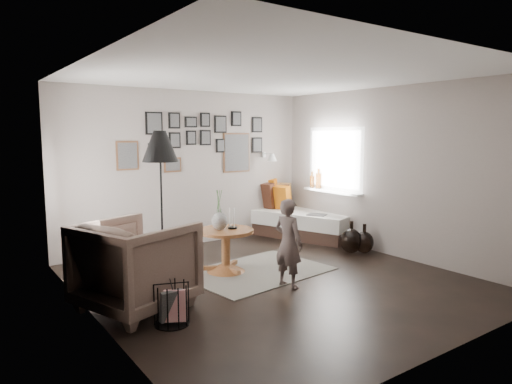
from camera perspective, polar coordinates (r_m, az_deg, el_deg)
ground at (r=6.00m, az=2.41°, el=-11.02°), size 4.80×4.80×0.00m
wall_back at (r=7.76m, az=-8.42°, el=2.89°), size 4.50×0.00×4.50m
wall_front at (r=4.11m, az=23.36°, el=-1.45°), size 4.50×0.00×4.50m
wall_left at (r=4.71m, az=-19.75°, el=-0.25°), size 0.00×4.80×4.80m
wall_right at (r=7.32m, az=16.58°, el=2.40°), size 0.00×4.80×4.80m
ceiling at (r=5.74m, az=2.55°, el=14.45°), size 4.80×4.80×0.00m
door_left at (r=5.90m, az=-22.63°, el=-1.39°), size 0.00×2.14×2.14m
window_right at (r=8.19m, az=8.79°, el=0.52°), size 0.15×1.32×1.30m
gallery_wall at (r=7.86m, az=-6.55°, el=6.20°), size 2.74×0.03×1.08m
wall_sconce at (r=8.35m, az=1.96°, el=4.38°), size 0.18×0.36×0.16m
rug at (r=6.36m, az=0.11°, el=-9.89°), size 2.04×1.55×0.01m
pedestal_table at (r=6.29m, az=-3.79°, el=-7.54°), size 0.76×0.76×0.60m
vase at (r=6.16m, az=-4.56°, el=-3.22°), size 0.22×0.22×0.54m
candles at (r=6.24m, az=-2.96°, el=-3.34°), size 0.13×0.13×0.28m
daybed at (r=8.57m, az=4.89°, el=-3.29°), size 1.54×2.27×1.04m
magazine_on_daybed at (r=8.03m, az=7.62°, el=-2.83°), size 0.36×0.39×0.02m
armchair at (r=5.11m, az=-14.77°, el=-8.83°), size 1.36×1.34×0.97m
armchair_cushion at (r=5.17m, az=-14.65°, el=-8.71°), size 0.56×0.57×0.20m
floor_lamp at (r=5.79m, az=-11.89°, el=4.90°), size 0.45×0.45×1.92m
magazine_basket at (r=4.72m, az=-10.48°, el=-13.61°), size 0.43×0.43×0.42m
demijohn_large at (r=7.43m, az=11.81°, el=-5.98°), size 0.34×0.34×0.52m
demijohn_small at (r=7.48m, az=13.36°, el=-6.11°), size 0.30×0.30×0.47m
child at (r=5.64m, az=4.06°, el=-6.39°), size 0.34×0.45×1.11m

